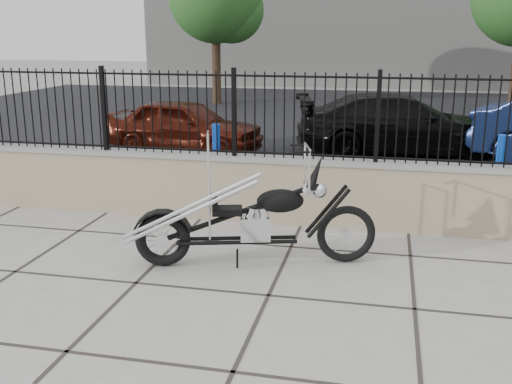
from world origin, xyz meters
name	(u,v)px	position (x,y,z in m)	size (l,w,h in m)	color
ground_plane	(268,296)	(0.00, 0.00, 0.00)	(90.00, 90.00, 0.00)	#99968E
parking_lot	(349,122)	(0.00, 12.50, 0.00)	(30.00, 30.00, 0.00)	black
retaining_wall	(303,191)	(0.00, 2.50, 0.48)	(14.00, 0.36, 0.96)	gray
iron_fence	(304,116)	(0.00, 2.50, 1.56)	(14.00, 0.08, 1.20)	black
background_building	(371,3)	(0.00, 26.50, 4.00)	(22.00, 6.00, 8.00)	beige
chopper_motorcycle	(250,199)	(-0.38, 0.82, 0.82)	(2.72, 0.48, 1.63)	black
car_red	(185,126)	(-3.36, 7.14, 0.61)	(1.44, 3.57, 1.22)	#401109
car_black	(399,124)	(1.40, 8.05, 0.67)	(1.87, 4.60, 1.34)	black
bollard_a	(216,156)	(-1.78, 4.23, 0.57)	(0.14, 0.14, 1.13)	blue
bollard_b	(499,170)	(2.91, 4.18, 0.56)	(0.14, 0.14, 1.13)	blue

